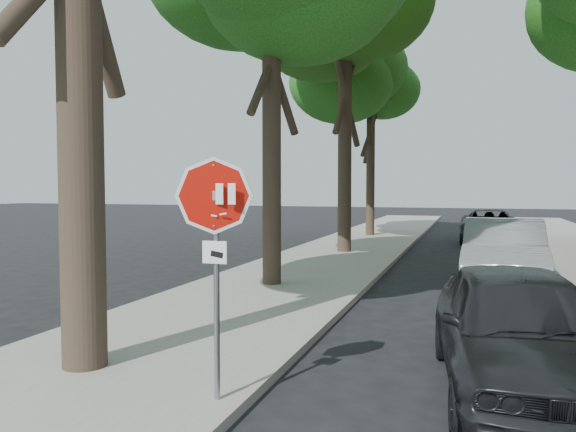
# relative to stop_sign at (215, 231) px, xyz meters

# --- Properties ---
(ground) EXTENTS (120.00, 120.00, 0.00)m
(ground) POSITION_rel_stop_sign_xyz_m (0.70, 0.03, -1.95)
(ground) COLOR black
(ground) RESTS_ON ground
(sidewalk_left) EXTENTS (4.00, 55.00, 0.12)m
(sidewalk_left) POSITION_rel_stop_sign_xyz_m (-1.80, 12.03, -1.89)
(sidewalk_left) COLOR gray
(sidewalk_left) RESTS_ON ground
(curb_left) EXTENTS (0.12, 55.00, 0.13)m
(curb_left) POSITION_rel_stop_sign_xyz_m (0.25, 12.03, -1.88)
(curb_left) COLOR #9E9384
(curb_left) RESTS_ON ground
(curb_right) EXTENTS (0.12, 55.00, 0.13)m
(curb_right) POSITION_rel_stop_sign_xyz_m (4.65, 12.03, -1.88)
(curb_right) COLOR #9E9384
(curb_right) RESTS_ON ground
(stop_sign) EXTENTS (0.76, 0.34, 2.61)m
(stop_sign) POSITION_rel_stop_sign_xyz_m (0.00, 0.00, 0.00)
(stop_sign) COLOR gray
(stop_sign) RESTS_ON sidewalk_left
(tree_mid_b) EXTENTS (5.88, 5.46, 10.36)m
(tree_mid_b) POSITION_rel_stop_sign_xyz_m (-1.72, 14.15, 6.05)
(tree_mid_b) COLOR black
(tree_mid_b) RESTS_ON sidewalk_left
(tree_far) EXTENTS (5.29, 4.91, 9.33)m
(tree_far) POSITION_rel_stop_sign_xyz_m (-2.02, 21.14, 5.26)
(tree_far) COLOR black
(tree_far) RESTS_ON sidewalk_left
(car_a) EXTENTS (2.25, 4.60, 1.51)m
(car_a) POSITION_rel_stop_sign_xyz_m (3.12, 1.54, -1.19)
(car_a) COLOR black
(car_a) RESTS_ON ground
(car_b) EXTENTS (1.90, 5.06, 1.65)m
(car_b) POSITION_rel_stop_sign_xyz_m (3.30, 8.56, -1.12)
(car_b) COLOR #93959A
(car_b) RESTS_ON ground
(car_d) EXTENTS (2.45, 5.21, 1.44)m
(car_d) POSITION_rel_stop_sign_xyz_m (3.30, 19.88, -1.23)
(car_d) COLOR black
(car_d) RESTS_ON ground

